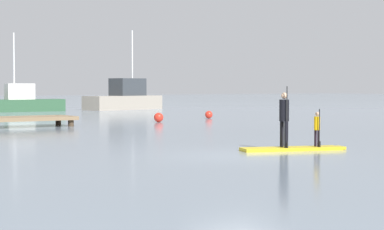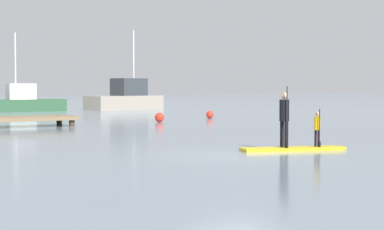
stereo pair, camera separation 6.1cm
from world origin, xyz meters
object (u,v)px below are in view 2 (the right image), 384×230
object	(u,v)px
paddler_adult	(284,116)
fishing_boat_green_midground	(26,102)
mooring_buoy_near	(210,115)
motor_boat_small_navy	(126,98)
mooring_buoy_mid	(160,117)
paddleboard_near	(293,149)
paddler_child_solo	(317,127)

from	to	relation	value
paddler_adult	fishing_boat_green_midground	xyz separation A→B (m)	(4.51, 35.62, -0.31)
fishing_boat_green_midground	mooring_buoy_near	world-z (taller)	fishing_boat_green_midground
paddler_adult	motor_boat_small_navy	bearing A→B (deg)	69.66
motor_boat_small_navy	mooring_buoy_mid	distance (m)	20.94
motor_boat_small_navy	paddler_adult	bearing A→B (deg)	-110.34
paddler_adult	paddleboard_near	bearing A→B (deg)	-17.29
motor_boat_small_navy	fishing_boat_green_midground	bearing A→B (deg)	-178.69
paddler_child_solo	motor_boat_small_navy	distance (m)	38.18
paddleboard_near	fishing_boat_green_midground	bearing A→B (deg)	83.27
paddler_adult	fishing_boat_green_midground	distance (m)	35.90
motor_boat_small_navy	mooring_buoy_near	world-z (taller)	motor_boat_small_navy
paddler_adult	fishing_boat_green_midground	bearing A→B (deg)	82.79
paddler_adult	paddler_child_solo	world-z (taller)	paddler_adult
motor_boat_small_navy	mooring_buoy_mid	size ratio (longest dim) A/B	14.36
fishing_boat_green_midground	motor_boat_small_navy	bearing A→B (deg)	1.31
paddleboard_near	paddler_child_solo	world-z (taller)	paddler_child_solo
paddler_adult	motor_boat_small_navy	world-z (taller)	motor_boat_small_navy
fishing_boat_green_midground	mooring_buoy_mid	bearing A→B (deg)	-87.79
paddler_child_solo	mooring_buoy_near	world-z (taller)	paddler_child_solo
paddler_child_solo	mooring_buoy_near	size ratio (longest dim) A/B	2.54
paddler_child_solo	motor_boat_small_navy	xyz separation A→B (m)	(12.24, 36.17, 0.25)
motor_boat_small_navy	paddler_child_solo	bearing A→B (deg)	-108.70
paddler_child_solo	fishing_boat_green_midground	xyz separation A→B (m)	(3.47, 35.97, 0.05)
fishing_boat_green_midground	mooring_buoy_mid	xyz separation A→B (m)	(0.74, -19.12, -0.49)
paddler_child_solo	motor_boat_small_navy	world-z (taller)	motor_boat_small_navy
mooring_buoy_mid	paddler_adult	bearing A→B (deg)	-107.64
fishing_boat_green_midground	motor_boat_small_navy	size ratio (longest dim) A/B	0.81
fishing_boat_green_midground	mooring_buoy_mid	world-z (taller)	fishing_boat_green_midground
mooring_buoy_mid	mooring_buoy_near	bearing A→B (deg)	23.96
paddler_adult	fishing_boat_green_midground	size ratio (longest dim) A/B	0.31
paddler_child_solo	fishing_boat_green_midground	bearing A→B (deg)	84.49
mooring_buoy_near	mooring_buoy_mid	distance (m)	5.25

